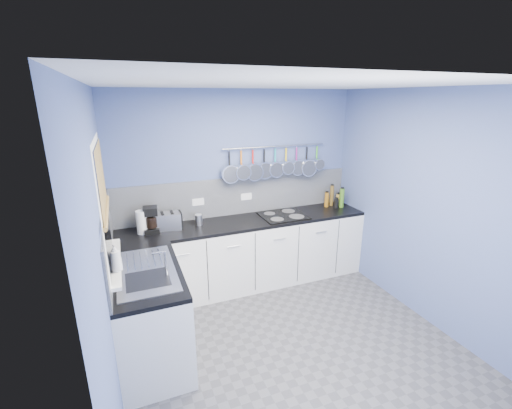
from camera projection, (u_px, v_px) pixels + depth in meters
floor at (287, 339)px, 3.56m from camera, size 3.20×3.00×0.02m
ceiling at (296, 83)px, 2.80m from camera, size 3.20×3.00×0.02m
wall_back at (238, 188)px, 4.52m from camera, size 3.20×0.02×2.50m
wall_front at (420, 321)px, 1.84m from camera, size 3.20×0.02×2.50m
wall_left at (103, 255)px, 2.61m from camera, size 0.02×3.00×2.50m
wall_right at (422, 207)px, 3.75m from camera, size 0.02×3.00×2.50m
backsplash_back at (239, 196)px, 4.53m from camera, size 3.20×0.02×0.50m
backsplash_left at (109, 238)px, 3.18m from camera, size 0.02×1.80×0.50m
cabinet_run_back at (247, 254)px, 4.49m from camera, size 3.20×0.60×0.86m
worktop_back at (247, 222)px, 4.35m from camera, size 3.20×0.60×0.04m
cabinet_run_left at (151, 315)px, 3.23m from camera, size 0.60×1.20×0.86m
worktop_left at (146, 273)px, 3.10m from camera, size 0.60×1.20×0.04m
window_frame at (103, 206)px, 2.80m from camera, size 0.01×1.00×1.10m
window_glass at (104, 206)px, 2.80m from camera, size 0.01×0.90×1.00m
bamboo_blind at (101, 179)px, 2.73m from camera, size 0.01×0.90×0.55m
window_sill at (115, 262)px, 2.96m from camera, size 0.10×0.98×0.03m
sink_unit at (146, 270)px, 3.09m from camera, size 0.50×0.95×0.01m
mixer_tap at (166, 263)px, 2.95m from camera, size 0.12×0.08×0.26m
socket_left at (198, 202)px, 4.33m from camera, size 0.15×0.01×0.09m
socket_right at (246, 197)px, 4.56m from camera, size 0.15×0.01×0.09m
pot_rail at (275, 146)px, 4.48m from camera, size 1.45×0.02×0.02m
soap_bottle_a at (115, 257)px, 2.75m from camera, size 0.11×0.11×0.24m
soap_bottle_b at (116, 260)px, 2.77m from camera, size 0.09×0.10×0.17m
paper_towel at (142, 222)px, 3.90m from camera, size 0.14×0.14×0.27m
coffee_maker at (151, 220)px, 3.93m from camera, size 0.18×0.20×0.30m
toaster at (168, 221)px, 4.04m from camera, size 0.32×0.20×0.20m
canister at (199, 220)px, 4.18m from camera, size 0.10×0.10×0.13m
hob at (283, 215)px, 4.51m from camera, size 0.58×0.51×0.01m
pan_0 at (230, 166)px, 4.31m from camera, size 0.24×0.10×0.43m
pan_1 at (241, 164)px, 4.36m from camera, size 0.20×0.12×0.39m
pan_2 at (253, 164)px, 4.42m from camera, size 0.23×0.11×0.42m
pan_3 at (264, 163)px, 4.48m from camera, size 0.23×0.07×0.42m
pan_4 at (275, 162)px, 4.53m from camera, size 0.22×0.09×0.41m
pan_5 at (286, 160)px, 4.58m from camera, size 0.19×0.11×0.38m
pan_6 at (296, 160)px, 4.64m from camera, size 0.21×0.10×0.40m
pan_7 at (307, 160)px, 4.70m from camera, size 0.24×0.11×0.43m
pan_8 at (317, 157)px, 4.75m from camera, size 0.16×0.12×0.35m
condiment_0 at (338, 200)px, 4.93m from camera, size 0.06×0.06×0.17m
condiment_1 at (332, 196)px, 4.90m from camera, size 0.05×0.05×0.29m
condiment_2 at (327, 200)px, 4.86m from camera, size 0.06×0.06×0.21m
condiment_3 at (342, 198)px, 4.83m from camera, size 0.07×0.07×0.27m
condiment_4 at (336, 203)px, 4.83m from camera, size 0.06×0.06×0.13m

